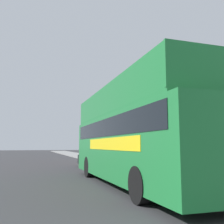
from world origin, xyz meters
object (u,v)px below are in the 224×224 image
(tour_bus, at_px, (132,141))
(parked_car_ahead_of_bus, at_px, (96,158))
(lamp_post_second, at_px, (141,120))
(lamp_post_third, at_px, (105,127))

(tour_bus, height_order, parked_car_ahead_of_bus, tour_bus)
(lamp_post_second, xyz_separation_m, lamp_post_third, (0.06, 8.00, 0.08))
(parked_car_ahead_of_bus, height_order, lamp_post_third, lamp_post_third)
(tour_bus, bearing_deg, lamp_post_third, 79.63)
(tour_bus, relative_size, parked_car_ahead_of_bus, 2.53)
(tour_bus, height_order, lamp_post_second, lamp_post_second)
(parked_car_ahead_of_bus, xyz_separation_m, lamp_post_second, (1.48, -4.87, 2.48))
(lamp_post_third, bearing_deg, parked_car_ahead_of_bus, -116.14)
(tour_bus, xyz_separation_m, lamp_post_third, (2.24, 11.94, 1.39))
(tour_bus, relative_size, lamp_post_second, 2.56)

